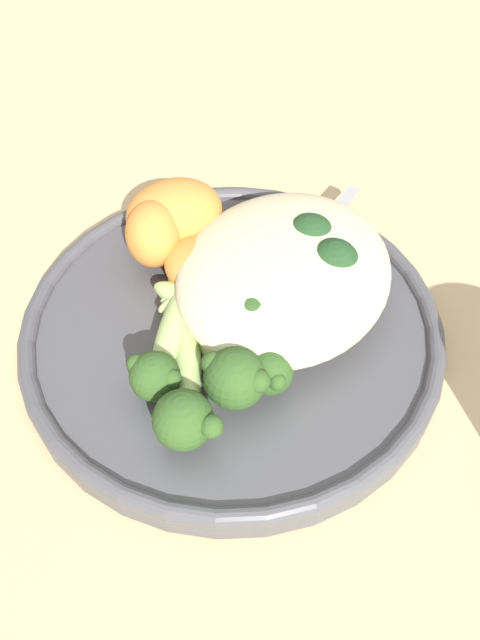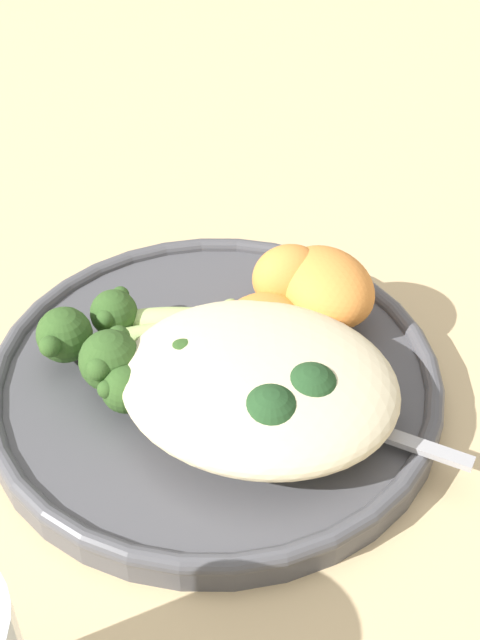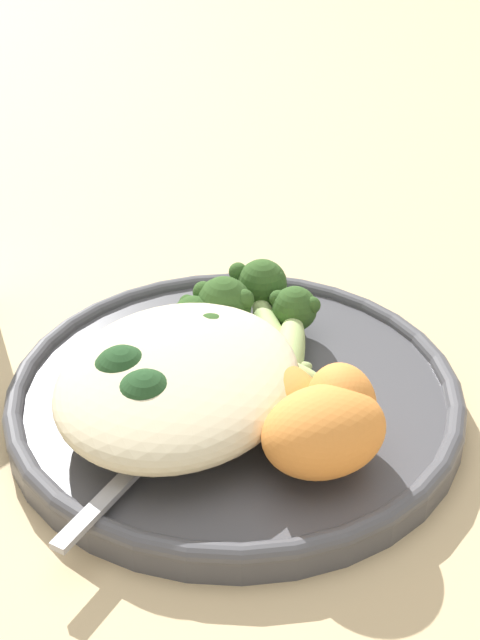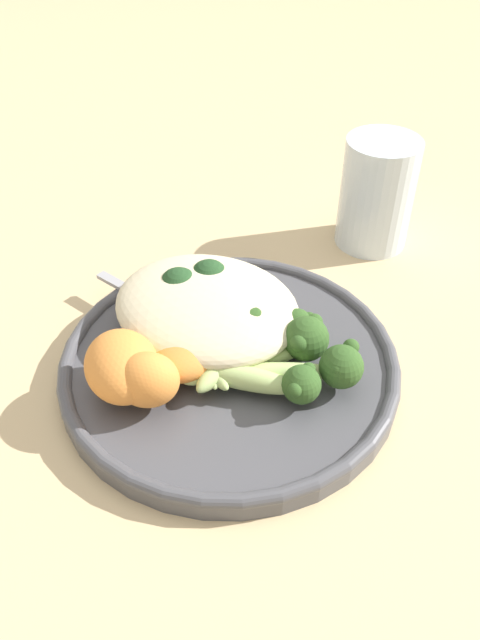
# 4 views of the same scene
# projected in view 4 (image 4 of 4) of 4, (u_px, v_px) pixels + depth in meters

# --- Properties ---
(ground_plane) EXTENTS (4.00, 4.00, 0.00)m
(ground_plane) POSITION_uv_depth(u_px,v_px,m) (219.00, 354.00, 0.54)
(ground_plane) COLOR #D6B784
(plate) EXTENTS (0.28, 0.28, 0.02)m
(plate) POSITION_uv_depth(u_px,v_px,m) (230.00, 363.00, 0.52)
(plate) COLOR #4C4C51
(plate) RESTS_ON ground_plane
(quinoa_mound) EXTENTS (0.16, 0.14, 0.04)m
(quinoa_mound) POSITION_uv_depth(u_px,v_px,m) (207.00, 307.00, 0.53)
(quinoa_mound) COLOR beige
(quinoa_mound) RESTS_ON plate
(broccoli_stalk_0) EXTENTS (0.11, 0.05, 0.03)m
(broccoli_stalk_0) POSITION_uv_depth(u_px,v_px,m) (270.00, 381.00, 0.47)
(broccoli_stalk_0) COLOR #ADC675
(broccoli_stalk_0) RESTS_ON plate
(broccoli_stalk_1) EXTENTS (0.11, 0.08, 0.03)m
(broccoli_stalk_1) POSITION_uv_depth(u_px,v_px,m) (316.00, 367.00, 0.48)
(broccoli_stalk_1) COLOR #ADC675
(broccoli_stalk_1) RESTS_ON plate
(broccoli_stalk_2) EXTENTS (0.09, 0.11, 0.04)m
(broccoli_stalk_2) POSITION_uv_depth(u_px,v_px,m) (287.00, 347.00, 0.50)
(broccoli_stalk_2) COLOR #ADC675
(broccoli_stalk_2) RESTS_ON plate
(broccoli_stalk_3) EXTENTS (0.06, 0.10, 0.03)m
(broccoli_stalk_3) POSITION_uv_depth(u_px,v_px,m) (280.00, 336.00, 0.51)
(broccoli_stalk_3) COLOR #ADC675
(broccoli_stalk_3) RESTS_ON plate
(broccoli_stalk_4) EXTENTS (0.04, 0.10, 0.04)m
(broccoli_stalk_4) POSITION_uv_depth(u_px,v_px,m) (244.00, 338.00, 0.50)
(broccoli_stalk_4) COLOR #ADC675
(broccoli_stalk_4) RESTS_ON plate
(broccoli_stalk_5) EXTENTS (0.07, 0.11, 0.03)m
(broccoli_stalk_5) POSITION_uv_depth(u_px,v_px,m) (221.00, 315.00, 0.53)
(broccoli_stalk_5) COLOR #ADC675
(broccoli_stalk_5) RESTS_ON plate
(broccoli_stalk_6) EXTENTS (0.07, 0.09, 0.03)m
(broccoli_stalk_6) POSITION_uv_depth(u_px,v_px,m) (209.00, 323.00, 0.52)
(broccoli_stalk_6) COLOR #ADC675
(broccoli_stalk_6) RESTS_ON plate
(broccoli_stalk_7) EXTENTS (0.09, 0.07, 0.03)m
(broccoli_stalk_7) POSITION_uv_depth(u_px,v_px,m) (194.00, 337.00, 0.51)
(broccoli_stalk_7) COLOR #ADC675
(broccoli_stalk_7) RESTS_ON plate
(sweet_potato_chunk_0) EXTENTS (0.09, 0.09, 0.04)m
(sweet_potato_chunk_0) POSITION_uv_depth(u_px,v_px,m) (122.00, 366.00, 0.47)
(sweet_potato_chunk_0) COLOR orange
(sweet_potato_chunk_0) RESTS_ON plate
(sweet_potato_chunk_1) EXTENTS (0.07, 0.07, 0.03)m
(sweet_potato_chunk_1) POSITION_uv_depth(u_px,v_px,m) (184.00, 354.00, 0.49)
(sweet_potato_chunk_1) COLOR orange
(sweet_potato_chunk_1) RESTS_ON plate
(sweet_potato_chunk_2) EXTENTS (0.06, 0.06, 0.05)m
(sweet_potato_chunk_2) POSITION_uv_depth(u_px,v_px,m) (147.00, 380.00, 0.46)
(sweet_potato_chunk_2) COLOR orange
(sweet_potato_chunk_2) RESTS_ON plate
(kale_tuft) EXTENTS (0.06, 0.06, 0.04)m
(kale_tuft) POSITION_uv_depth(u_px,v_px,m) (196.00, 290.00, 0.54)
(kale_tuft) COLOR #234723
(kale_tuft) RESTS_ON plate
(spoon) EXTENTS (0.12, 0.04, 0.01)m
(spoon) POSITION_uv_depth(u_px,v_px,m) (168.00, 310.00, 0.55)
(spoon) COLOR #A3A3A8
(spoon) RESTS_ON plate
(water_glass) EXTENTS (0.08, 0.08, 0.12)m
(water_glass) POSITION_uv_depth(u_px,v_px,m) (377.00, 193.00, 0.64)
(water_glass) COLOR silver
(water_glass) RESTS_ON ground_plane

